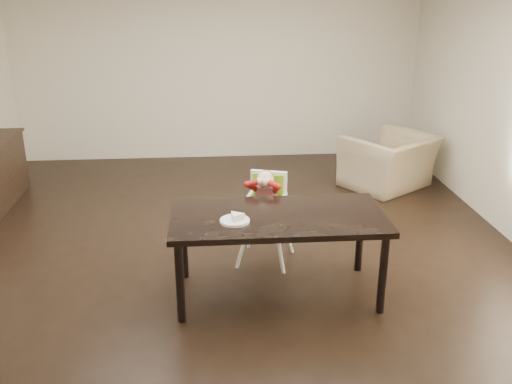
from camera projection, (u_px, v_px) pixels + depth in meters
ground at (228, 258)px, 5.68m from camera, size 7.00×7.00×0.00m
room_walls at (224, 69)px, 5.03m from camera, size 6.02×7.02×2.71m
dining_table at (278, 223)px, 4.80m from camera, size 1.80×0.90×0.75m
high_chair at (266, 197)px, 5.42m from camera, size 0.49×0.49×0.93m
plate at (235, 219)px, 4.62m from camera, size 0.28×0.28×0.07m
armchair at (390, 153)px, 7.47m from camera, size 1.28×1.19×0.94m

